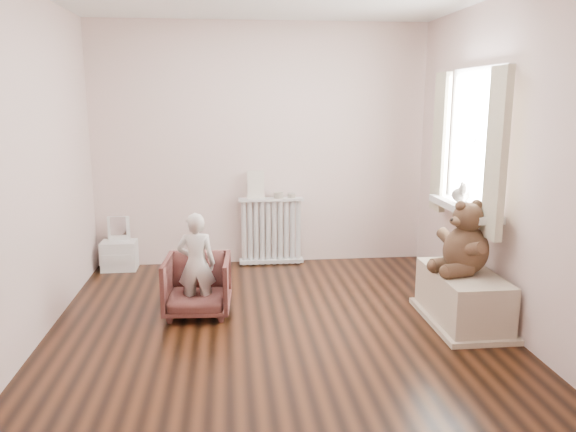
{
  "coord_description": "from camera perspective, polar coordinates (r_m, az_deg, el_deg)",
  "views": [
    {
      "loc": [
        -0.35,
        -4.3,
        1.8
      ],
      "look_at": [
        0.15,
        0.45,
        0.8
      ],
      "focal_mm": 35.0,
      "sensor_mm": 36.0,
      "label": 1
    }
  ],
  "objects": [
    {
      "name": "window",
      "position": [
        5.07,
        18.75,
        7.26
      ],
      "size": [
        0.03,
        0.9,
        1.1
      ],
      "primitive_type": "cube",
      "color": "white",
      "rests_on": "right_wall"
    },
    {
      "name": "right_wall",
      "position": [
        4.83,
        20.54,
        5.14
      ],
      "size": [
        0.02,
        3.6,
        2.6
      ],
      "primitive_type": "cube",
      "color": "silver",
      "rests_on": "ground"
    },
    {
      "name": "teddy_bear",
      "position": [
        4.69,
        17.66,
        -2.67
      ],
      "size": [
        0.55,
        0.47,
        0.58
      ],
      "primitive_type": null,
      "rotation": [
        0.0,
        0.0,
        0.23
      ],
      "color": "#3B2718",
      "rests_on": "toy_bench"
    },
    {
      "name": "plush_cat",
      "position": [
        5.13,
        17.14,
        2.34
      ],
      "size": [
        0.22,
        0.27,
        0.2
      ],
      "primitive_type": null,
      "rotation": [
        0.0,
        0.0,
        0.39
      ],
      "color": "gray",
      "rests_on": "window_sill"
    },
    {
      "name": "floor",
      "position": [
        4.67,
        -1.27,
        -10.83
      ],
      "size": [
        3.6,
        3.6,
        0.01
      ],
      "primitive_type": "cube",
      "color": "black",
      "rests_on": "ground"
    },
    {
      "name": "tin_a",
      "position": [
        6.09,
        -0.96,
        2.12
      ],
      "size": [
        0.1,
        0.1,
        0.06
      ],
      "primitive_type": "cylinder",
      "color": "#A59E8C",
      "rests_on": "radiator"
    },
    {
      "name": "left_wall",
      "position": [
        4.56,
        -24.59,
        4.46
      ],
      "size": [
        0.02,
        3.6,
        2.6
      ],
      "primitive_type": "cube",
      "color": "silver",
      "rests_on": "ground"
    },
    {
      "name": "curtain_right",
      "position": [
        5.56,
        15.22,
        7.2
      ],
      "size": [
        0.06,
        0.26,
        1.3
      ],
      "primitive_type": "cube",
      "color": "beige",
      "rests_on": "right_wall"
    },
    {
      "name": "armchair",
      "position": [
        4.84,
        -9.18,
        -6.97
      ],
      "size": [
        0.57,
        0.59,
        0.51
      ],
      "primitive_type": "imported",
      "rotation": [
        0.0,
        0.0,
        -0.06
      ],
      "color": "#592C27",
      "rests_on": "floor"
    },
    {
      "name": "toy_bench",
      "position": [
        4.84,
        17.31,
        -8.05
      ],
      "size": [
        0.48,
        0.91,
        0.43
      ],
      "primitive_type": "cube",
      "color": "beige",
      "rests_on": "floor"
    },
    {
      "name": "back_wall",
      "position": [
        6.13,
        -2.75,
        7.15
      ],
      "size": [
        3.6,
        0.02,
        2.6
      ],
      "primitive_type": "cube",
      "color": "silver",
      "rests_on": "ground"
    },
    {
      "name": "curtain_left",
      "position": [
        4.52,
        20.43,
        5.88
      ],
      "size": [
        0.06,
        0.26,
        1.3
      ],
      "primitive_type": "cube",
      "color": "beige",
      "rests_on": "right_wall"
    },
    {
      "name": "tin_b",
      "position": [
        6.1,
        0.35,
        2.08
      ],
      "size": [
        0.08,
        0.08,
        0.05
      ],
      "primitive_type": "cylinder",
      "color": "#A59E8C",
      "rests_on": "radiator"
    },
    {
      "name": "front_wall",
      "position": [
        2.57,
        1.97,
        0.57
      ],
      "size": [
        3.6,
        0.02,
        2.6
      ],
      "primitive_type": "cube",
      "color": "silver",
      "rests_on": "ground"
    },
    {
      "name": "window_sill",
      "position": [
        5.11,
        17.4,
        0.79
      ],
      "size": [
        0.22,
        1.1,
        0.06
      ],
      "primitive_type": "cube",
      "color": "silver",
      "rests_on": "right_wall"
    },
    {
      "name": "radiator",
      "position": [
        6.16,
        -1.72,
        -1.4
      ],
      "size": [
        0.7,
        0.13,
        0.74
      ],
      "primitive_type": "cube",
      "color": "silver",
      "rests_on": "floor"
    },
    {
      "name": "paper_doll",
      "position": [
        6.05,
        -3.31,
        3.22
      ],
      "size": [
        0.18,
        0.02,
        0.31
      ],
      "primitive_type": "cube",
      "color": "beige",
      "rests_on": "radiator"
    },
    {
      "name": "toy_vanity",
      "position": [
        6.25,
        -16.81,
        -2.79
      ],
      "size": [
        0.36,
        0.26,
        0.57
      ],
      "primitive_type": "cube",
      "color": "silver",
      "rests_on": "floor"
    },
    {
      "name": "child",
      "position": [
        4.73,
        -9.29,
        -4.85
      ],
      "size": [
        0.33,
        0.23,
        0.87
      ],
      "primitive_type": "imported",
      "rotation": [
        0.0,
        0.0,
        3.08
      ],
      "color": "beige",
      "rests_on": "armchair"
    }
  ]
}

